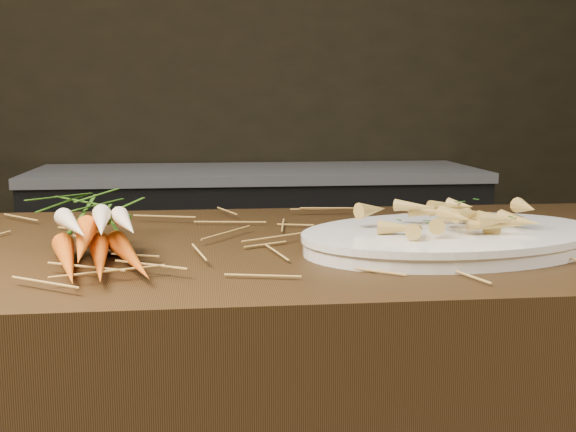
# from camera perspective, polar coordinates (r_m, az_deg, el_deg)

# --- Properties ---
(back_counter) EXTENTS (1.82, 0.62, 0.84)m
(back_counter) POSITION_cam_1_polar(r_m,az_deg,el_deg) (3.05, -2.40, -4.09)
(back_counter) COLOR black
(back_counter) RESTS_ON ground
(straw_bedding) EXTENTS (1.40, 0.60, 0.02)m
(straw_bedding) POSITION_cam_1_polar(r_m,az_deg,el_deg) (1.10, -10.98, -1.78)
(straw_bedding) COLOR olive
(straw_bedding) RESTS_ON main_counter
(root_veg_bunch) EXTENTS (0.21, 0.45, 0.08)m
(root_veg_bunch) POSITION_cam_1_polar(r_m,az_deg,el_deg) (1.07, -14.97, -0.59)
(root_veg_bunch) COLOR #D6480D
(root_veg_bunch) RESTS_ON main_counter
(serving_platter) EXTENTS (0.51, 0.40, 0.02)m
(serving_platter) POSITION_cam_1_polar(r_m,az_deg,el_deg) (1.08, 12.76, -1.92)
(serving_platter) COLOR white
(serving_platter) RESTS_ON main_counter
(roasted_veg_heap) EXTENTS (0.25, 0.21, 0.05)m
(roasted_veg_heap) POSITION_cam_1_polar(r_m,az_deg,el_deg) (1.07, 12.83, 0.03)
(roasted_veg_heap) COLOR #A3853A
(roasted_veg_heap) RESTS_ON serving_platter
(serving_fork) EXTENTS (0.02, 0.17, 0.00)m
(serving_fork) POSITION_cam_1_polar(r_m,az_deg,el_deg) (1.16, 19.99, -0.81)
(serving_fork) COLOR silver
(serving_fork) RESTS_ON serving_platter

